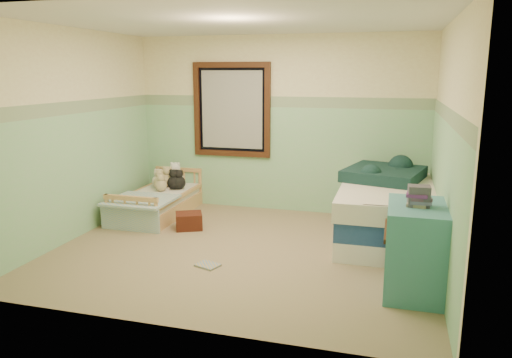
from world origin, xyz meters
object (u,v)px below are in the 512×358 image
(plush_floor_cream, at_px, (165,202))
(red_pillow, at_px, (189,221))
(toddler_bed_frame, at_px, (158,208))
(floor_book, at_px, (208,265))
(dresser, at_px, (415,249))
(plush_floor_tan, at_px, (123,214))
(twin_bed_frame, at_px, (385,228))

(plush_floor_cream, xyz_separation_m, red_pillow, (0.68, -0.71, -0.02))
(toddler_bed_frame, bearing_deg, floor_book, -49.34)
(floor_book, bearing_deg, red_pillow, 141.09)
(toddler_bed_frame, height_order, red_pillow, red_pillow)
(floor_book, bearing_deg, toddler_bed_frame, 150.00)
(toddler_bed_frame, bearing_deg, red_pillow, -35.17)
(dresser, height_order, floor_book, dresser)
(plush_floor_tan, bearing_deg, dresser, -17.79)
(twin_bed_frame, bearing_deg, red_pillow, -171.70)
(plush_floor_cream, xyz_separation_m, plush_floor_tan, (-0.31, -0.66, -0.01))
(dresser, relative_size, red_pillow, 2.47)
(dresser, distance_m, red_pillow, 2.98)
(plush_floor_tan, distance_m, red_pillow, 0.99)
(floor_book, bearing_deg, twin_bed_frame, 59.44)
(plush_floor_tan, relative_size, dresser, 0.26)
(toddler_bed_frame, distance_m, floor_book, 2.11)
(plush_floor_cream, relative_size, floor_book, 1.02)
(twin_bed_frame, bearing_deg, plush_floor_tan, -174.75)
(plush_floor_tan, distance_m, dresser, 3.92)
(plush_floor_tan, height_order, dresser, dresser)
(red_pillow, bearing_deg, twin_bed_frame, 8.30)
(toddler_bed_frame, xyz_separation_m, plush_floor_tan, (-0.31, -0.44, 0.01))
(dresser, height_order, red_pillow, dresser)
(twin_bed_frame, height_order, red_pillow, twin_bed_frame)
(twin_bed_frame, bearing_deg, toddler_bed_frame, 177.74)
(toddler_bed_frame, distance_m, plush_floor_tan, 0.53)
(red_pillow, relative_size, floor_book, 1.42)
(plush_floor_cream, distance_m, plush_floor_tan, 0.73)
(toddler_bed_frame, bearing_deg, plush_floor_tan, -124.82)
(plush_floor_tan, bearing_deg, toddler_bed_frame, 55.18)
(twin_bed_frame, relative_size, floor_book, 8.81)
(twin_bed_frame, bearing_deg, plush_floor_cream, 173.63)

